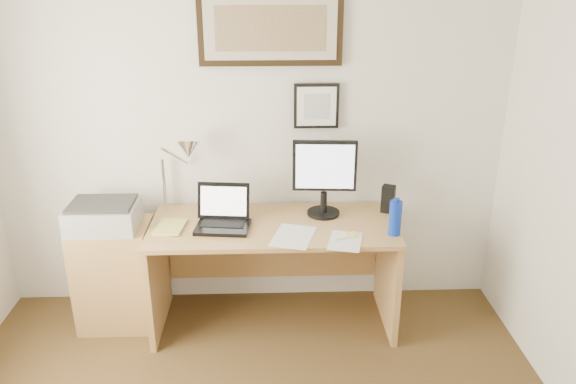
{
  "coord_description": "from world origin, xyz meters",
  "views": [
    {
      "loc": [
        0.13,
        -1.69,
        2.29
      ],
      "look_at": [
        0.24,
        1.43,
        1.05
      ],
      "focal_mm": 35.0,
      "sensor_mm": 36.0,
      "label": 1
    }
  ],
  "objects_px": {
    "lcd_monitor": "(324,174)",
    "laptop": "(223,217)",
    "side_cabinet": "(116,275)",
    "desk": "(273,250)",
    "printer": "(103,215)",
    "water_bottle": "(395,218)",
    "book": "(157,227)"
  },
  "relations": [
    {
      "from": "desk",
      "to": "laptop",
      "type": "bearing_deg",
      "value": -162.75
    },
    {
      "from": "printer",
      "to": "desk",
      "type": "bearing_deg",
      "value": 3.26
    },
    {
      "from": "water_bottle",
      "to": "book",
      "type": "height_order",
      "value": "water_bottle"
    },
    {
      "from": "book",
      "to": "lcd_monitor",
      "type": "distance_m",
      "value": 1.14
    },
    {
      "from": "water_bottle",
      "to": "printer",
      "type": "relative_size",
      "value": 0.51
    },
    {
      "from": "desk",
      "to": "lcd_monitor",
      "type": "bearing_deg",
      "value": 8.66
    },
    {
      "from": "book",
      "to": "laptop",
      "type": "relative_size",
      "value": 0.66
    },
    {
      "from": "laptop",
      "to": "side_cabinet",
      "type": "bearing_deg",
      "value": 175.11
    },
    {
      "from": "water_bottle",
      "to": "laptop",
      "type": "bearing_deg",
      "value": 171.34
    },
    {
      "from": "water_bottle",
      "to": "desk",
      "type": "xyz_separation_m",
      "value": [
        -0.76,
        0.26,
        -0.35
      ]
    },
    {
      "from": "book",
      "to": "laptop",
      "type": "bearing_deg",
      "value": 3.06
    },
    {
      "from": "side_cabinet",
      "to": "desk",
      "type": "relative_size",
      "value": 0.46
    },
    {
      "from": "water_bottle",
      "to": "laptop",
      "type": "height_order",
      "value": "laptop"
    },
    {
      "from": "laptop",
      "to": "printer",
      "type": "xyz_separation_m",
      "value": [
        -0.77,
        0.04,
        0.01
      ]
    },
    {
      "from": "laptop",
      "to": "desk",
      "type": "bearing_deg",
      "value": 17.25
    },
    {
      "from": "water_bottle",
      "to": "lcd_monitor",
      "type": "height_order",
      "value": "lcd_monitor"
    },
    {
      "from": "laptop",
      "to": "lcd_monitor",
      "type": "height_order",
      "value": "lcd_monitor"
    },
    {
      "from": "side_cabinet",
      "to": "desk",
      "type": "bearing_deg",
      "value": 1.89
    },
    {
      "from": "laptop",
      "to": "lcd_monitor",
      "type": "distance_m",
      "value": 0.72
    },
    {
      "from": "desk",
      "to": "printer",
      "type": "height_order",
      "value": "printer"
    },
    {
      "from": "water_bottle",
      "to": "laptop",
      "type": "distance_m",
      "value": 1.09
    },
    {
      "from": "side_cabinet",
      "to": "laptop",
      "type": "bearing_deg",
      "value": -4.89
    },
    {
      "from": "printer",
      "to": "water_bottle",
      "type": "bearing_deg",
      "value": -6.2
    },
    {
      "from": "printer",
      "to": "laptop",
      "type": "bearing_deg",
      "value": -2.75
    },
    {
      "from": "water_bottle",
      "to": "desk",
      "type": "relative_size",
      "value": 0.14
    },
    {
      "from": "lcd_monitor",
      "to": "laptop",
      "type": "bearing_deg",
      "value": -167.13
    },
    {
      "from": "book",
      "to": "printer",
      "type": "relative_size",
      "value": 0.54
    },
    {
      "from": "side_cabinet",
      "to": "book",
      "type": "relative_size",
      "value": 3.06
    },
    {
      "from": "water_bottle",
      "to": "side_cabinet",
      "type": "bearing_deg",
      "value": 172.88
    },
    {
      "from": "side_cabinet",
      "to": "desk",
      "type": "height_order",
      "value": "desk"
    },
    {
      "from": "laptop",
      "to": "lcd_monitor",
      "type": "relative_size",
      "value": 0.7
    },
    {
      "from": "desk",
      "to": "lcd_monitor",
      "type": "height_order",
      "value": "lcd_monitor"
    }
  ]
}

